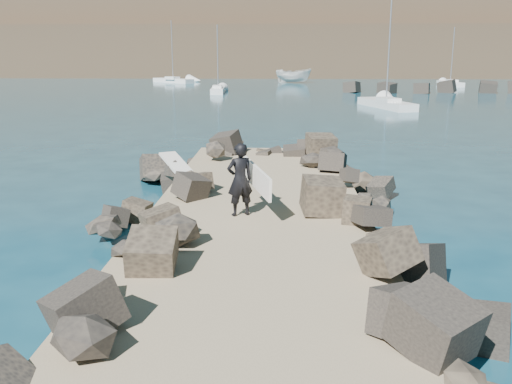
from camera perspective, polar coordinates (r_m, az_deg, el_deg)
ground at (r=15.52m, az=0.15°, el=-4.49°), size 800.00×800.00×0.00m
jetty at (r=13.53m, az=-0.18°, el=-5.96°), size 6.00×26.00×0.60m
riprap_left at (r=14.35m, az=-11.76°, el=-4.24°), size 2.60×22.00×1.00m
riprap_right at (r=14.12m, az=11.79°, el=-4.55°), size 2.60×22.00×1.00m
headland at (r=175.32m, az=5.70°, el=17.49°), size 360.00×140.00×32.00m
surfboard_resting at (r=19.34m, az=-7.77°, el=2.27°), size 1.70×2.40×0.08m
boat_imported at (r=91.73m, az=3.76°, el=11.53°), size 6.13×3.65×2.23m
surfer_with_board at (r=15.13m, az=-1.38°, el=1.27°), size 1.30×2.33×1.96m
sailboat_d at (r=87.58m, az=18.86°, el=10.22°), size 2.15×6.98×8.30m
sailboat_a at (r=69.46m, az=-3.81°, el=10.14°), size 1.75×6.69×8.04m
sailboat_c at (r=52.28m, az=12.89°, el=8.58°), size 4.06×8.50×9.90m
sailboat_e at (r=93.01m, az=-8.29°, el=10.98°), size 7.31×6.62×9.65m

